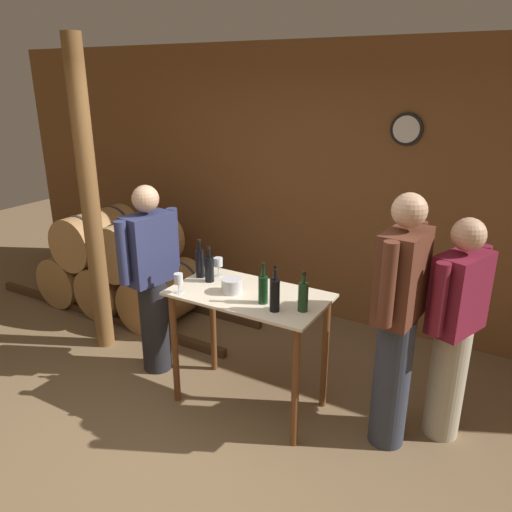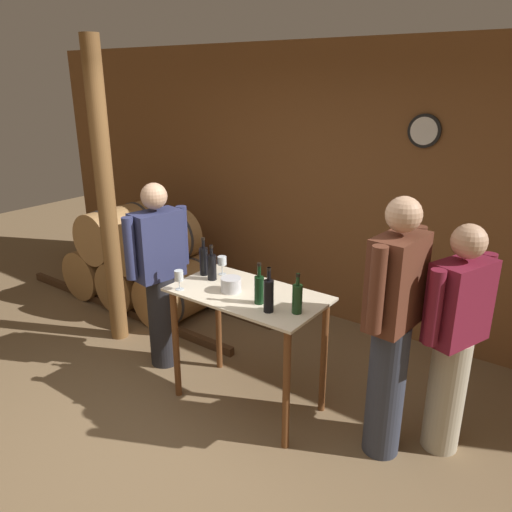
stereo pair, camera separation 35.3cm
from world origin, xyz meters
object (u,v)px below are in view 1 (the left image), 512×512
(person_host, at_px, (398,320))
(wine_bottle_left, at_px, (209,268))
(wine_bottle_far_right, at_px, (303,296))
(wine_bottle_center, at_px, (263,288))
(ice_bucket, at_px, (232,286))
(wine_bottle_far_left, at_px, (200,262))
(person_visitor_bearded, at_px, (151,277))
(wine_bottle_right, at_px, (275,294))
(wooden_post, at_px, (90,204))
(wine_glass_near_left, at_px, (178,279))
(person_visitor_with_scarf, at_px, (455,328))
(wine_glass_near_center, at_px, (218,263))

(person_host, bearing_deg, wine_bottle_left, -177.14)
(wine_bottle_left, height_order, wine_bottle_far_right, same)
(wine_bottle_far_right, bearing_deg, wine_bottle_center, -174.64)
(ice_bucket, bearing_deg, wine_bottle_left, 161.14)
(wine_bottle_far_left, height_order, person_host, person_host)
(wine_bottle_left, relative_size, person_visitor_bearded, 0.17)
(ice_bucket, xyz_separation_m, person_visitor_bearded, (-0.82, 0.07, -0.13))
(wine_bottle_right, relative_size, ice_bucket, 2.09)
(wooden_post, bearing_deg, wine_glass_near_left, -15.84)
(wooden_post, bearing_deg, wine_bottle_far_left, -1.01)
(wine_bottle_far_left, relative_size, wine_glass_near_left, 2.06)
(wine_bottle_far_right, bearing_deg, wooden_post, 175.54)
(person_visitor_with_scarf, bearing_deg, person_visitor_bearded, -171.13)
(wine_bottle_center, distance_m, wine_bottle_far_right, 0.29)
(ice_bucket, bearing_deg, person_host, 7.80)
(person_visitor_with_scarf, height_order, person_visitor_bearded, person_visitor_bearded)
(wooden_post, distance_m, wine_bottle_far_right, 2.12)
(wine_glass_near_center, distance_m, ice_bucket, 0.34)
(wine_glass_near_center, height_order, ice_bucket, wine_glass_near_center)
(wine_bottle_far_left, bearing_deg, person_visitor_with_scarf, 9.52)
(wooden_post, xyz_separation_m, ice_bucket, (1.52, -0.14, -0.38))
(wine_glass_near_left, height_order, person_visitor_with_scarf, person_visitor_with_scarf)
(wine_bottle_center, distance_m, wine_bottle_right, 0.14)
(wine_bottle_center, bearing_deg, ice_bucket, 170.95)
(wine_glass_near_center, bearing_deg, wooden_post, -176.94)
(wine_glass_near_left, bearing_deg, wine_bottle_left, 77.08)
(wine_bottle_far_left, bearing_deg, wine_bottle_right, -16.99)
(wine_bottle_center, bearing_deg, wine_bottle_far_left, 165.38)
(person_visitor_with_scarf, bearing_deg, wooden_post, -174.53)
(wine_bottle_far_right, height_order, wine_glass_near_left, wine_bottle_far_right)
(wine_glass_near_center, bearing_deg, person_host, -2.26)
(wine_bottle_left, relative_size, wine_glass_near_left, 1.87)
(wine_bottle_left, xyz_separation_m, person_visitor_bearded, (-0.57, -0.01, -0.19))
(wooden_post, bearing_deg, wine_bottle_left, -2.61)
(wine_bottle_far_left, relative_size, wine_bottle_right, 0.98)
(wine_bottle_right, height_order, wine_bottle_far_right, wine_bottle_right)
(wine_bottle_center, height_order, wine_glass_near_center, wine_bottle_center)
(wine_glass_near_left, xyz_separation_m, person_visitor_bearded, (-0.50, 0.27, -0.18))
(wine_bottle_center, xyz_separation_m, wine_bottle_right, (0.12, -0.07, 0.01))
(wine_bottle_left, height_order, wine_bottle_right, wine_bottle_right)
(person_visitor_bearded, bearing_deg, person_host, 2.40)
(wine_glass_near_center, bearing_deg, person_visitor_bearded, -166.27)
(ice_bucket, bearing_deg, person_visitor_bearded, 174.86)
(wine_bottle_left, distance_m, person_host, 1.40)
(wine_bottle_center, xyz_separation_m, wine_glass_near_left, (-0.60, -0.15, -0.01))
(wooden_post, height_order, person_visitor_bearded, wooden_post)
(wine_bottle_left, distance_m, wine_bottle_center, 0.55)
(wooden_post, relative_size, person_visitor_with_scarf, 1.72)
(wooden_post, xyz_separation_m, wine_bottle_right, (1.93, -0.26, -0.31))
(wine_bottle_left, xyz_separation_m, person_visitor_with_scarf, (1.71, 0.34, -0.20))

